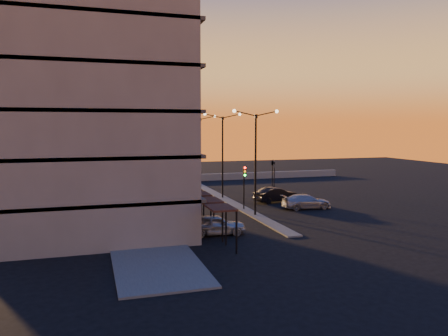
% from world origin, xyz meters
% --- Properties ---
extents(ground, '(120.00, 120.00, 0.00)m').
position_xyz_m(ground, '(0.00, 0.00, 0.00)').
color(ground, black).
rests_on(ground, ground).
extents(sidewalk_west, '(5.00, 40.00, 0.12)m').
position_xyz_m(sidewalk_west, '(-10.50, 4.00, 0.06)').
color(sidewalk_west, '#525250').
rests_on(sidewalk_west, ground).
extents(median, '(1.20, 36.00, 0.12)m').
position_xyz_m(median, '(0.00, 10.00, 0.06)').
color(median, '#525250').
rests_on(median, ground).
extents(parapet, '(44.00, 0.50, 1.00)m').
position_xyz_m(parapet, '(2.00, 26.00, 0.50)').
color(parapet, gray).
rests_on(parapet, ground).
extents(building, '(14.35, 17.08, 25.00)m').
position_xyz_m(building, '(-14.00, 0.03, 11.91)').
color(building, slate).
rests_on(building, ground).
extents(streetlamp_near, '(4.32, 0.32, 9.51)m').
position_xyz_m(streetlamp_near, '(0.00, 0.00, 5.59)').
color(streetlamp_near, black).
rests_on(streetlamp_near, ground).
extents(streetlamp_mid, '(4.32, 0.32, 9.51)m').
position_xyz_m(streetlamp_mid, '(0.00, 10.00, 5.59)').
color(streetlamp_mid, black).
rests_on(streetlamp_mid, ground).
extents(streetlamp_far, '(4.32, 0.32, 9.51)m').
position_xyz_m(streetlamp_far, '(0.00, 20.00, 5.59)').
color(streetlamp_far, black).
rests_on(streetlamp_far, ground).
extents(traffic_light_main, '(0.28, 0.44, 4.25)m').
position_xyz_m(traffic_light_main, '(0.00, 2.87, 2.89)').
color(traffic_light_main, black).
rests_on(traffic_light_main, ground).
extents(signal_east_a, '(0.13, 0.16, 3.60)m').
position_xyz_m(signal_east_a, '(8.00, 14.00, 1.93)').
color(signal_east_a, black).
rests_on(signal_east_a, ground).
extents(signal_east_b, '(0.42, 1.99, 3.60)m').
position_xyz_m(signal_east_b, '(9.50, 18.00, 3.10)').
color(signal_east_b, black).
rests_on(signal_east_b, ground).
extents(car_hatchback, '(4.63, 2.30, 1.52)m').
position_xyz_m(car_hatchback, '(-5.29, -5.49, 0.76)').
color(car_hatchback, '#B3B8BC').
rests_on(car_hatchback, ground).
extents(car_sedan, '(4.95, 2.53, 1.55)m').
position_xyz_m(car_sedan, '(4.72, 6.12, 0.78)').
color(car_sedan, black).
rests_on(car_sedan, ground).
extents(car_wagon, '(4.97, 2.29, 1.41)m').
position_xyz_m(car_wagon, '(6.04, 1.77, 0.70)').
color(car_wagon, '#A6A7AD').
rests_on(car_wagon, ground).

